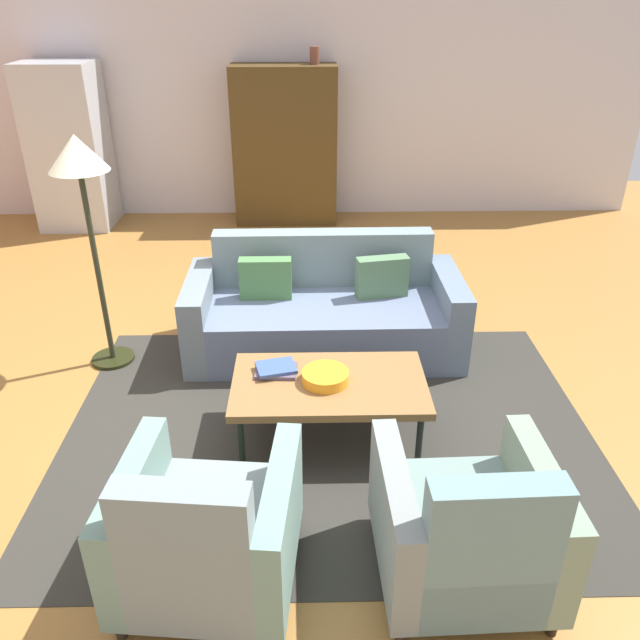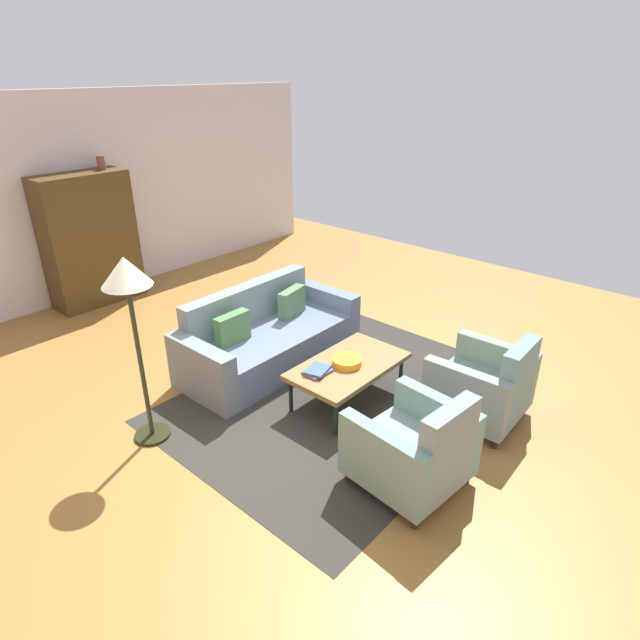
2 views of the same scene
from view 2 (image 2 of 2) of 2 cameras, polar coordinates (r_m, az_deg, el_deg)
The scene contains 12 objects.
ground_plane at distance 5.41m, azimuth -5.22°, elevation -8.90°, with size 10.79×10.79×0.00m, color olive.
wall_back at distance 8.14m, azimuth -26.40°, elevation 11.29°, with size 8.99×0.12×2.80m, color silver.
area_rug at distance 5.47m, azimuth 2.55°, elevation -8.27°, with size 3.40×2.60×0.01m, color #302F29.
couch at distance 6.00m, azimuth -5.85°, elevation -1.97°, with size 2.11×0.92×0.86m.
coffee_table at distance 5.25m, azimuth 3.06°, elevation -5.04°, with size 1.20×0.70×0.42m.
armchair_left at distance 4.32m, azimuth 10.32°, elevation -13.71°, with size 0.87×0.87×0.88m.
armchair_right at distance 5.22m, azimuth 17.42°, elevation -6.96°, with size 0.83×0.83×0.88m.
fruit_bowl at distance 5.20m, azimuth 2.91°, elevation -4.47°, with size 0.29×0.29×0.07m, color orange.
book_stack at distance 5.06m, azimuth -0.27°, elevation -5.48°, with size 0.28×0.24×0.05m.
cabinet at distance 8.02m, azimuth -23.52°, elevation 7.90°, with size 1.20×0.51×1.80m.
vase_tall at distance 7.96m, azimuth -22.49°, elevation 15.37°, with size 0.11×0.11×0.18m, color brown.
floor_lamp at distance 4.50m, azimuth -19.91°, elevation 3.08°, with size 0.40×0.40×1.72m.
Camera 2 is at (-3.01, -3.30, 3.05)m, focal length 29.77 mm.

